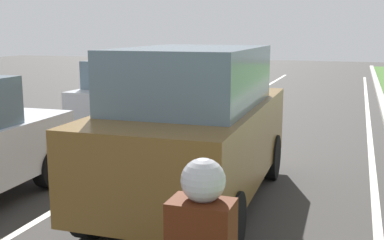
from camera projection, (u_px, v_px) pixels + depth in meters
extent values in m
plane|color=#383533|center=(224.00, 128.00, 12.59)|extent=(60.00, 60.00, 0.00)
cube|color=silver|center=(199.00, 126.00, 12.81)|extent=(0.12, 32.00, 0.01)
cube|color=silver|center=(370.00, 137.00, 11.43)|extent=(0.12, 32.00, 0.01)
cube|color=brown|center=(196.00, 141.00, 6.93)|extent=(2.00, 4.54, 1.10)
cube|color=slate|center=(193.00, 77.00, 6.62)|extent=(1.76, 2.74, 0.80)
cylinder|color=black|center=(175.00, 149.00, 8.73)|extent=(0.24, 0.76, 0.76)
cylinder|color=black|center=(272.00, 157.00, 8.20)|extent=(0.24, 0.76, 0.76)
cylinder|color=black|center=(91.00, 207.00, 5.87)|extent=(0.24, 0.76, 0.76)
cylinder|color=black|center=(230.00, 224.00, 5.34)|extent=(0.24, 0.76, 0.76)
cylinder|color=black|center=(49.00, 168.00, 7.75)|extent=(0.24, 0.65, 0.64)
cube|color=#B7BABF|center=(131.00, 101.00, 12.59)|extent=(1.76, 3.75, 0.80)
cube|color=slate|center=(126.00, 73.00, 12.22)|extent=(1.54, 1.95, 0.68)
cylinder|color=black|center=(129.00, 107.00, 14.08)|extent=(0.24, 0.61, 0.60)
cylinder|color=black|center=(176.00, 110.00, 13.55)|extent=(0.24, 0.61, 0.60)
cylinder|color=black|center=(80.00, 122.00, 11.77)|extent=(0.24, 0.61, 0.60)
cylinder|color=black|center=(135.00, 126.00, 11.24)|extent=(0.24, 0.61, 0.60)
sphere|color=#B2B2B7|center=(203.00, 181.00, 2.93)|extent=(0.28, 0.28, 0.28)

